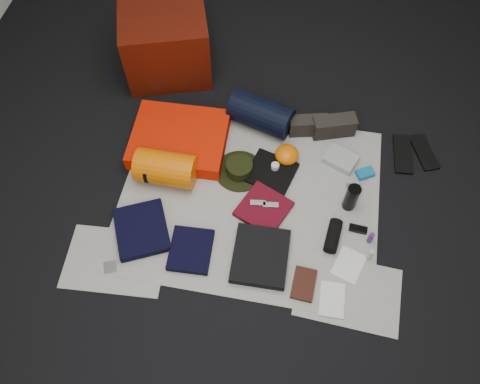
% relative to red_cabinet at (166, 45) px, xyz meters
% --- Properties ---
extents(floor, '(4.50, 4.50, 0.02)m').
position_rel_red_cabinet_xyz_m(floor, '(0.76, -0.98, -0.25)').
color(floor, black).
rests_on(floor, ground).
extents(newspaper_mat, '(1.60, 1.30, 0.01)m').
position_rel_red_cabinet_xyz_m(newspaper_mat, '(0.76, -0.98, -0.24)').
color(newspaper_mat, beige).
rests_on(newspaper_mat, floor).
extents(newspaper_sheet_front_left, '(0.61, 0.44, 0.00)m').
position_rel_red_cabinet_xyz_m(newspaper_sheet_front_left, '(0.06, -1.53, -0.24)').
color(newspaper_sheet_front_left, beige).
rests_on(newspaper_sheet_front_left, floor).
extents(newspaper_sheet_front_right, '(0.60, 0.43, 0.00)m').
position_rel_red_cabinet_xyz_m(newspaper_sheet_front_right, '(1.41, -1.48, -0.24)').
color(newspaper_sheet_front_right, beige).
rests_on(newspaper_sheet_front_right, floor).
extents(red_cabinet, '(0.70, 0.64, 0.48)m').
position_rel_red_cabinet_xyz_m(red_cabinet, '(0.00, 0.00, 0.00)').
color(red_cabinet, '#4D0F05').
rests_on(red_cabinet, floor).
extents(sleeping_pad, '(0.63, 0.52, 0.11)m').
position_rel_red_cabinet_xyz_m(sleeping_pad, '(0.24, -0.65, -0.18)').
color(sleeping_pad, red).
rests_on(sleeping_pad, newspaper_mat).
extents(stuff_sack, '(0.37, 0.22, 0.22)m').
position_rel_red_cabinet_xyz_m(stuff_sack, '(0.22, -0.92, -0.13)').
color(stuff_sack, '#D95E03').
rests_on(stuff_sack, newspaper_mat).
extents(sack_strap_left, '(0.02, 0.22, 0.22)m').
position_rel_red_cabinet_xyz_m(sack_strap_left, '(0.12, -0.92, -0.13)').
color(sack_strap_left, black).
rests_on(sack_strap_left, newspaper_mat).
extents(sack_strap_right, '(0.03, 0.22, 0.22)m').
position_rel_red_cabinet_xyz_m(sack_strap_right, '(0.32, -0.92, -0.13)').
color(sack_strap_right, black).
rests_on(sack_strap_right, newspaper_mat).
extents(navy_duffel, '(0.46, 0.33, 0.22)m').
position_rel_red_cabinet_xyz_m(navy_duffel, '(0.74, -0.39, -0.13)').
color(navy_duffel, black).
rests_on(navy_duffel, newspaper_mat).
extents(boonie_brim, '(0.41, 0.41, 0.01)m').
position_rel_red_cabinet_xyz_m(boonie_brim, '(0.67, -0.80, -0.23)').
color(boonie_brim, black).
rests_on(boonie_brim, newspaper_mat).
extents(boonie_crown, '(0.17, 0.17, 0.07)m').
position_rel_red_cabinet_xyz_m(boonie_crown, '(0.67, -0.80, -0.19)').
color(boonie_crown, black).
rests_on(boonie_crown, boonie_brim).
extents(hiking_boot_left, '(0.27, 0.15, 0.13)m').
position_rel_red_cabinet_xyz_m(hiking_boot_left, '(1.06, -0.40, -0.17)').
color(hiking_boot_left, black).
rests_on(hiking_boot_left, newspaper_mat).
extents(hiking_boot_right, '(0.30, 0.19, 0.14)m').
position_rel_red_cabinet_xyz_m(hiking_boot_right, '(1.23, -0.38, -0.16)').
color(hiking_boot_right, black).
rests_on(hiking_boot_right, newspaper_mat).
extents(flip_flop_left, '(0.13, 0.31, 0.02)m').
position_rel_red_cabinet_xyz_m(flip_flop_left, '(1.71, -0.47, -0.23)').
color(flip_flop_left, black).
rests_on(flip_flop_left, floor).
extents(flip_flop_right, '(0.20, 0.30, 0.02)m').
position_rel_red_cabinet_xyz_m(flip_flop_right, '(1.84, -0.43, -0.23)').
color(flip_flop_right, black).
rests_on(flip_flop_right, floor).
extents(trousers_navy_a, '(0.42, 0.44, 0.05)m').
position_rel_red_cabinet_xyz_m(trousers_navy_a, '(0.17, -1.32, -0.21)').
color(trousers_navy_a, black).
rests_on(trousers_navy_a, newspaper_mat).
extents(trousers_navy_b, '(0.25, 0.29, 0.04)m').
position_rel_red_cabinet_xyz_m(trousers_navy_b, '(0.49, -1.40, -0.21)').
color(trousers_navy_b, black).
rests_on(trousers_navy_b, newspaper_mat).
extents(trousers_charcoal, '(0.32, 0.37, 0.06)m').
position_rel_red_cabinet_xyz_m(trousers_charcoal, '(0.89, -1.36, -0.21)').
color(trousers_charcoal, black).
rests_on(trousers_charcoal, newspaper_mat).
extents(black_tshirt, '(0.35, 0.33, 0.03)m').
position_rel_red_cabinet_xyz_m(black_tshirt, '(0.87, -0.78, -0.22)').
color(black_tshirt, black).
rests_on(black_tshirt, newspaper_mat).
extents(red_shirt, '(0.37, 0.37, 0.04)m').
position_rel_red_cabinet_xyz_m(red_shirt, '(0.86, -1.05, -0.22)').
color(red_shirt, '#590916').
rests_on(red_shirt, newspaper_mat).
extents(orange_stuff_sack, '(0.17, 0.17, 0.10)m').
position_rel_red_cabinet_xyz_m(orange_stuff_sack, '(0.95, -0.65, -0.18)').
color(orange_stuff_sack, '#D95E03').
rests_on(orange_stuff_sack, newspaper_mat).
extents(first_aid_pouch, '(0.24, 0.22, 0.05)m').
position_rel_red_cabinet_xyz_m(first_aid_pouch, '(1.30, -0.60, -0.21)').
color(first_aid_pouch, '#969E95').
rests_on(first_aid_pouch, newspaper_mat).
extents(water_bottle, '(0.08, 0.08, 0.20)m').
position_rel_red_cabinet_xyz_m(water_bottle, '(1.37, -0.92, -0.13)').
color(water_bottle, black).
rests_on(water_bottle, newspaper_mat).
extents(speaker, '(0.10, 0.21, 0.08)m').
position_rel_red_cabinet_xyz_m(speaker, '(1.29, -1.17, -0.20)').
color(speaker, black).
rests_on(speaker, newspaper_mat).
extents(compact_camera, '(0.10, 0.06, 0.04)m').
position_rel_red_cabinet_xyz_m(compact_camera, '(1.40, -0.81, -0.22)').
color(compact_camera, silver).
rests_on(compact_camera, newspaper_mat).
extents(cyan_case, '(0.13, 0.11, 0.03)m').
position_rel_red_cabinet_xyz_m(cyan_case, '(1.46, -0.68, -0.22)').
color(cyan_case, '#106BA2').
rests_on(cyan_case, newspaper_mat).
extents(toiletry_purple, '(0.03, 0.03, 0.09)m').
position_rel_red_cabinet_xyz_m(toiletry_purple, '(1.51, -1.14, -0.19)').
color(toiletry_purple, '#452067').
rests_on(toiletry_purple, newspaper_mat).
extents(toiletry_clear, '(0.04, 0.04, 0.09)m').
position_rel_red_cabinet_xyz_m(toiletry_clear, '(1.51, -1.25, -0.19)').
color(toiletry_clear, '#A0A49F').
rests_on(toiletry_clear, newspaper_mat).
extents(paperback_book, '(0.14, 0.20, 0.03)m').
position_rel_red_cabinet_xyz_m(paperback_book, '(1.16, -1.48, -0.22)').
color(paperback_book, black).
rests_on(paperback_book, newspaper_mat).
extents(map_booklet, '(0.14, 0.20, 0.01)m').
position_rel_red_cabinet_xyz_m(map_booklet, '(1.33, -1.54, -0.23)').
color(map_booklet, silver).
rests_on(map_booklet, newspaper_mat).
extents(map_printout, '(0.21, 0.23, 0.01)m').
position_rel_red_cabinet_xyz_m(map_printout, '(1.40, -1.32, -0.23)').
color(map_printout, silver).
rests_on(map_printout, newspaper_mat).
extents(sunglasses, '(0.11, 0.05, 0.03)m').
position_rel_red_cabinet_xyz_m(sunglasses, '(1.44, -1.08, -0.22)').
color(sunglasses, black).
rests_on(sunglasses, newspaper_mat).
extents(key_cluster, '(0.09, 0.09, 0.01)m').
position_rel_red_cabinet_xyz_m(key_cluster, '(0.05, -1.58, -0.23)').
color(key_cluster, silver).
rests_on(key_cluster, newspaper_mat).
extents(tape_roll, '(0.05, 0.05, 0.04)m').
position_rel_red_cabinet_xyz_m(tape_roll, '(0.89, -0.75, -0.19)').
color(tape_roll, silver).
rests_on(tape_roll, black_tshirt).
extents(energy_bar_a, '(0.10, 0.05, 0.01)m').
position_rel_red_cabinet_xyz_m(energy_bar_a, '(0.82, -1.03, -0.19)').
color(energy_bar_a, silver).
rests_on(energy_bar_a, red_shirt).
extents(energy_bar_b, '(0.10, 0.05, 0.01)m').
position_rel_red_cabinet_xyz_m(energy_bar_b, '(0.90, -1.03, -0.19)').
color(energy_bar_b, silver).
rests_on(energy_bar_b, red_shirt).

